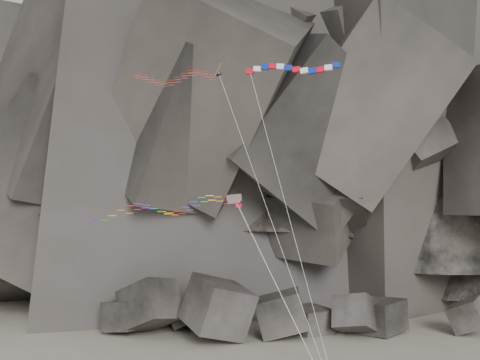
# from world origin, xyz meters

# --- Properties ---
(headland) EXTENTS (110.00, 70.00, 84.00)m
(headland) POSITION_xyz_m (0.00, 70.00, 42.00)
(headland) COLOR #4B443D
(headland) RESTS_ON ground
(boulder_field) EXTENTS (57.60, 19.38, 9.32)m
(boulder_field) POSITION_xyz_m (-4.14, 33.13, 2.45)
(boulder_field) COLOR #47423F
(boulder_field) RESTS_ON ground
(delta_kite) EXTENTS (18.09, 6.88, 29.00)m
(delta_kite) POSITION_xyz_m (-6.47, 1.17, 29.37)
(delta_kite) COLOR red
(delta_kite) RESTS_ON ground
(banner_kite) EXTENTS (8.10, 6.37, 28.69)m
(banner_kite) POSITION_xyz_m (4.03, 0.47, 29.54)
(banner_kite) COLOR red
(banner_kite) RESTS_ON ground
(parafoil_kite) EXTENTS (21.31, 4.13, 17.46)m
(parafoil_kite) POSITION_xyz_m (-7.24, -1.63, 17.89)
(parafoil_kite) COLOR #CF9B0B
(parafoil_kite) RESTS_ON ground
(pennant_kite) EXTENTS (9.00, 7.95, 16.62)m
(pennant_kite) POSITION_xyz_m (0.78, 1.64, 15.01)
(pennant_kite) COLOR red
(pennant_kite) RESTS_ON ground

